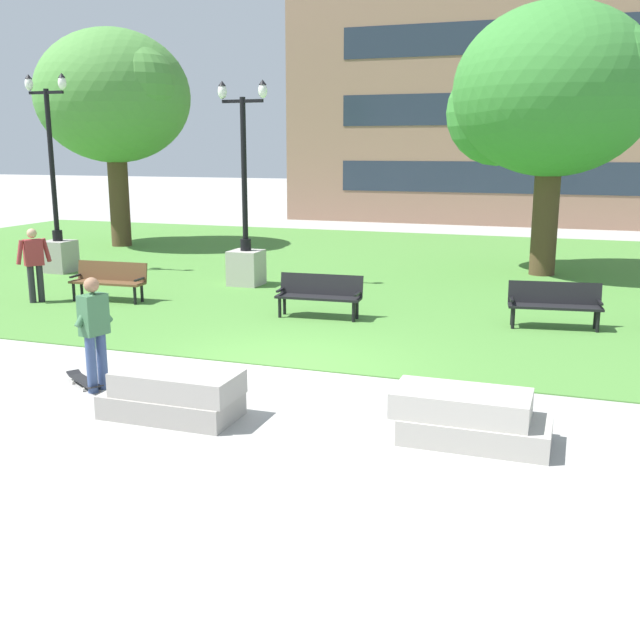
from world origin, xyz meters
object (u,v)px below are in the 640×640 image
Objects in this scene: park_bench_near_right at (555,302)px; concrete_block_left at (469,418)px; skateboard at (85,381)px; person_bystander_near_lawn at (34,261)px; park_bench_near_left at (320,293)px; person_skateboarder at (94,327)px; lamp_post_center at (57,234)px; park_bench_far_left at (109,279)px; concrete_block_center at (174,395)px; lamp_post_right at (246,245)px.

concrete_block_left is at bearing -96.56° from park_bench_near_right.
person_bystander_near_lawn is at bearing 135.01° from skateboard.
skateboard is 0.56× the size of person_bystander_near_lawn.
person_bystander_near_lawn is at bearing -174.26° from park_bench_near_left.
person_skateboarder is 0.93× the size of park_bench_near_left.
lamp_post_center is at bearing 161.08° from park_bench_near_left.
concrete_block_center is at bearing -49.73° from park_bench_far_left.
lamp_post_right reaches higher than skateboard.
skateboard is 0.53× the size of park_bench_near_left.
person_bystander_near_lawn is at bearing -58.61° from lamp_post_center.
skateboard is at bearing 177.29° from concrete_block_left.
lamp_post_right reaches higher than park_bench_near_left.
person_bystander_near_lawn is (-3.66, -3.64, -0.07)m from lamp_post_right.
concrete_block_center is at bearing -173.60° from concrete_block_left.
lamp_post_right is at bearing -1.25° from lamp_post_center.
skateboard is (-0.31, 0.10, -0.88)m from person_skateboarder.
park_bench_near_left is 0.33× the size of lamp_post_center.
concrete_block_center reaches higher than skateboard.
person_skateboarder is 0.94m from skateboard.
concrete_block_center is 9.80m from lamp_post_right.
skateboard is 11.31m from lamp_post_center.
concrete_block_center is 8.32m from park_bench_near_right.
park_bench_near_left is at bearing 91.17° from concrete_block_center.
park_bench_near_left is 5.22m from park_bench_far_left.
person_bystander_near_lawn reaches higher than skateboard.
person_skateboarder is 8.77m from lamp_post_right.
lamp_post_center is at bearing 169.93° from park_bench_near_right.
concrete_block_left is 5.82m from skateboard.
park_bench_near_right reaches higher than concrete_block_left.
park_bench_far_left is 0.33× the size of lamp_post_center.
person_skateboarder is 7.21m from person_bystander_near_lawn.
person_bystander_near_lawn is at bearing 136.23° from person_skateboarder.
person_skateboarder is (-5.49, 0.18, 0.66)m from concrete_block_left.
concrete_block_center is at bearing -123.55° from park_bench_near_right.
person_skateboarder reaches higher than park_bench_near_right.
concrete_block_left reaches higher than skateboard.
park_bench_near_right reaches higher than concrete_block_center.
skateboard is at bearing -136.48° from park_bench_near_right.
park_bench_near_right is at bearing 45.38° from person_skateboarder.
skateboard is at bearing -81.80° from lamp_post_right.
lamp_post_center is at bearing 121.39° from person_bystander_near_lawn.
lamp_post_center is (-13.75, 2.44, 0.58)m from park_bench_near_right.
concrete_block_left is 0.35× the size of lamp_post_center.
park_bench_near_left is 4.29m from lamp_post_right.
person_bystander_near_lawn is (-10.70, 5.17, 0.68)m from concrete_block_left.
park_bench_near_right is at bearing 56.45° from concrete_block_center.
person_skateboarder is 0.33× the size of lamp_post_right.
park_bench_near_right is at bearing -10.07° from lamp_post_center.
lamp_post_center reaches higher than person_skateboarder.
lamp_post_right is (-1.23, 8.53, 0.97)m from skateboard.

